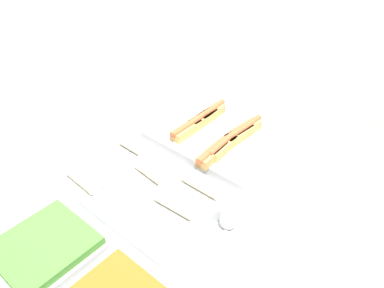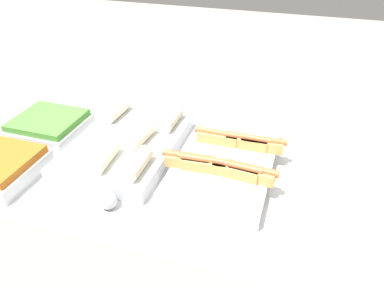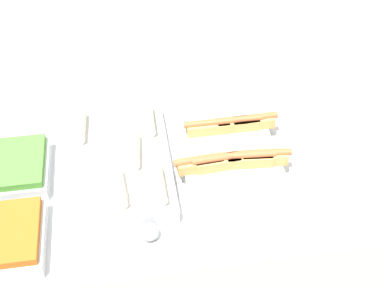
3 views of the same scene
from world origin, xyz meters
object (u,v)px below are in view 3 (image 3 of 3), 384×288
at_px(tray_hotdogs, 228,151).
at_px(tray_side_back, 7,170).
at_px(tray_wraps, 117,163).
at_px(serving_spoon_near, 145,233).

relative_size(tray_hotdogs, tray_side_back, 1.93).
distance_m(tray_hotdogs, tray_wraps, 0.35).
bearing_deg(tray_side_back, serving_spoon_near, -36.90).
bearing_deg(tray_side_back, tray_wraps, -3.33).
bearing_deg(tray_wraps, tray_hotdogs, -0.43).
height_order(tray_hotdogs, serving_spoon_near, tray_hotdogs).
relative_size(tray_hotdogs, serving_spoon_near, 2.04).
xyz_separation_m(tray_hotdogs, serving_spoon_near, (-0.29, -0.28, -0.01)).
distance_m(tray_wraps, tray_side_back, 0.34).
bearing_deg(tray_wraps, tray_side_back, 176.67).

